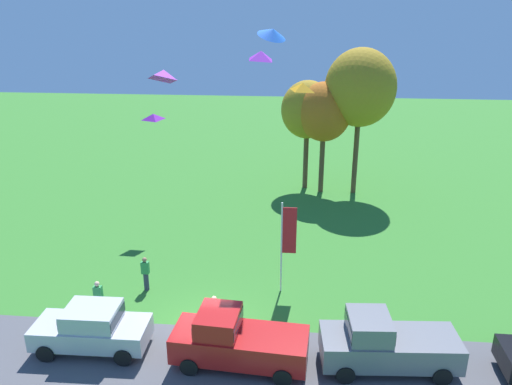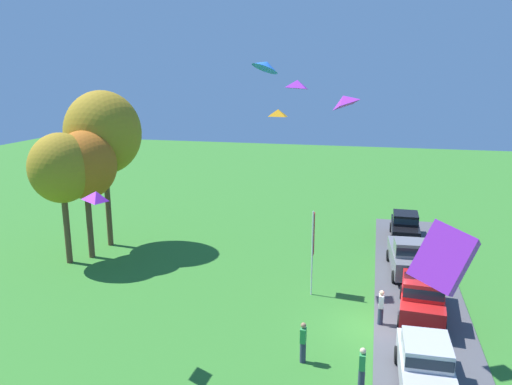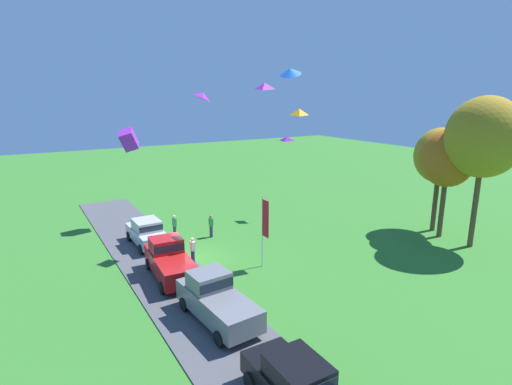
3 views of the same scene
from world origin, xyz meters
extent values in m
plane|color=#337528|center=(0.00, 0.00, 0.00)|extent=(120.00, 120.00, 0.00)
cube|color=#4C4C51|center=(0.00, -2.13, 0.03)|extent=(36.00, 4.40, 0.06)
cube|color=#B7B7BC|center=(-4.19, -1.74, 0.80)|extent=(4.43, 1.88, 0.80)
cube|color=#B7B7BC|center=(-4.09, -1.74, 1.55)|extent=(2.03, 1.68, 0.70)
cube|color=#19232D|center=(-4.09, -1.74, 1.55)|extent=(2.07, 1.64, 0.38)
cylinder|color=black|center=(-5.67, -2.62, 0.40)|extent=(0.68, 0.25, 0.68)
cylinder|color=black|center=(-5.70, -0.91, 0.40)|extent=(0.68, 0.25, 0.68)
cylinder|color=black|center=(-2.68, -2.57, 0.40)|extent=(0.68, 0.25, 0.68)
cylinder|color=black|center=(-2.71, -0.86, 0.40)|extent=(0.68, 0.25, 0.68)
cube|color=red|center=(1.65, -2.08, 0.90)|extent=(5.13, 2.27, 1.00)
cube|color=red|center=(0.85, -2.02, 1.80)|extent=(1.63, 1.87, 0.80)
cube|color=#19232D|center=(0.85, -2.02, 1.80)|extent=(1.65, 1.83, 0.44)
cylinder|color=black|center=(-0.11, -2.85, 0.40)|extent=(0.70, 0.29, 0.68)
cylinder|color=black|center=(0.02, -1.05, 0.40)|extent=(0.70, 0.29, 0.68)
cylinder|color=black|center=(3.28, -3.10, 0.40)|extent=(0.70, 0.29, 0.68)
cylinder|color=black|center=(3.41, -1.30, 0.40)|extent=(0.70, 0.29, 0.68)
cube|color=slate|center=(7.12, -1.73, 0.90)|extent=(5.12, 2.24, 1.00)
cube|color=slate|center=(6.33, -1.79, 1.80)|extent=(1.62, 1.86, 0.80)
cube|color=#19232D|center=(6.33, -1.79, 1.80)|extent=(1.65, 1.83, 0.44)
cylinder|color=black|center=(5.49, -2.75, 0.40)|extent=(0.69, 0.29, 0.68)
cylinder|color=black|center=(5.37, -0.95, 0.40)|extent=(0.69, 0.29, 0.68)
cylinder|color=black|center=(8.88, -2.51, 0.40)|extent=(0.69, 0.29, 0.68)
cylinder|color=black|center=(8.76, -0.71, 0.40)|extent=(0.69, 0.29, 0.68)
cube|color=black|center=(13.37, -1.86, 1.55)|extent=(2.01, 1.66, 0.70)
cube|color=#19232D|center=(13.37, -1.86, 1.55)|extent=(2.05, 1.63, 0.38)
cylinder|color=black|center=(11.77, -2.70, 0.40)|extent=(0.68, 0.25, 0.68)
cylinder|color=black|center=(11.78, -0.99, 0.40)|extent=(0.68, 0.25, 0.68)
cylinder|color=#2D334C|center=(-4.79, 0.48, 0.44)|extent=(0.24, 0.24, 0.88)
cube|color=#2D8E47|center=(-4.79, 0.48, 1.18)|extent=(0.36, 0.22, 0.60)
sphere|color=beige|center=(-4.79, 0.48, 1.60)|extent=(0.22, 0.22, 0.22)
cylinder|color=#2D334C|center=(-3.45, 2.81, 0.44)|extent=(0.24, 0.24, 0.88)
cube|color=#2D8E47|center=(-3.45, 2.81, 1.18)|extent=(0.36, 0.22, 0.60)
sphere|color=#9E7051|center=(-3.45, 2.81, 1.60)|extent=(0.22, 0.22, 0.22)
cylinder|color=#2D334C|center=(0.36, -0.20, 0.44)|extent=(0.24, 0.24, 0.88)
cube|color=white|center=(0.36, -0.20, 1.18)|extent=(0.36, 0.22, 0.60)
sphere|color=tan|center=(0.36, -0.20, 1.60)|extent=(0.22, 0.22, 0.22)
cylinder|color=brown|center=(4.02, 18.24, 2.09)|extent=(0.36, 0.36, 4.18)
ellipsoid|color=olive|center=(4.02, 18.24, 5.87)|extent=(3.76, 3.76, 4.14)
cylinder|color=brown|center=(5.17, 17.42, 2.10)|extent=(0.36, 0.36, 4.19)
ellipsoid|color=#B25B19|center=(5.17, 17.42, 5.89)|extent=(3.77, 3.77, 4.15)
cylinder|color=brown|center=(7.54, 17.45, 2.70)|extent=(0.36, 0.36, 5.39)
ellipsoid|color=olive|center=(7.54, 17.45, 7.58)|extent=(4.85, 4.85, 5.34)
cylinder|color=silver|center=(2.91, 3.30, 2.25)|extent=(0.08, 0.08, 4.50)
cube|color=red|center=(3.26, 3.30, 3.15)|extent=(0.64, 0.04, 2.25)
cone|color=blue|center=(2.24, 5.62, 11.61)|extent=(1.86, 1.86, 0.83)
pyramid|color=purple|center=(-1.67, 1.74, 10.21)|extent=(1.18, 1.16, 0.67)
cube|color=purple|center=(-9.27, -1.29, 6.90)|extent=(1.70, 1.76, 1.98)
pyramid|color=purple|center=(1.88, 4.06, 10.75)|extent=(1.37, 1.37, 0.46)
pyramid|color=purple|center=(-4.91, 10.55, 6.74)|extent=(1.28, 1.19, 0.45)
pyramid|color=orange|center=(3.65, 5.29, 9.31)|extent=(1.28, 1.23, 0.41)
camera|label=1|loc=(3.68, -17.35, 12.54)|focal=35.00mm
camera|label=2|loc=(-21.20, 0.45, 11.16)|focal=35.00mm
camera|label=3|loc=(22.22, -8.78, 10.22)|focal=28.00mm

